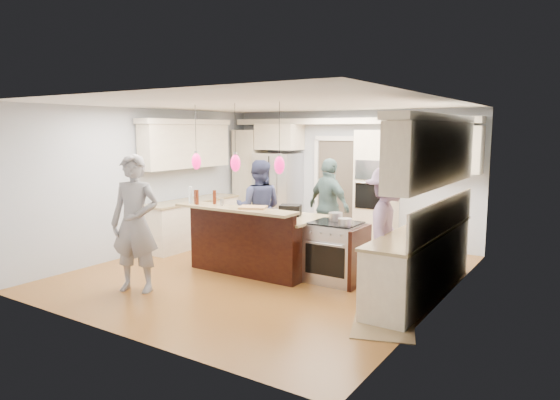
% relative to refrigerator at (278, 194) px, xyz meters
% --- Properties ---
extents(ground_plane, '(6.00, 6.00, 0.00)m').
position_rel_refrigerator_xyz_m(ground_plane, '(1.55, -2.64, -0.90)').
color(ground_plane, '#99622A').
rests_on(ground_plane, ground).
extents(room_shell, '(5.54, 6.04, 2.72)m').
position_rel_refrigerator_xyz_m(room_shell, '(1.55, -2.64, 0.92)').
color(room_shell, '#B2BCC6').
rests_on(room_shell, ground).
extents(refrigerator, '(0.90, 0.70, 1.80)m').
position_rel_refrigerator_xyz_m(refrigerator, '(0.00, 0.00, 0.00)').
color(refrigerator, '#B7B7BC').
rests_on(refrigerator, ground).
extents(oven_column, '(0.72, 0.69, 2.30)m').
position_rel_refrigerator_xyz_m(oven_column, '(2.30, 0.03, 0.25)').
color(oven_column, '#F3E9C5').
rests_on(oven_column, ground).
extents(back_upper_cabinets, '(5.30, 0.61, 2.54)m').
position_rel_refrigerator_xyz_m(back_upper_cabinets, '(0.80, 0.12, 0.77)').
color(back_upper_cabinets, '#F3E9C5').
rests_on(back_upper_cabinets, ground).
extents(right_counter_run, '(0.64, 3.10, 2.51)m').
position_rel_refrigerator_xyz_m(right_counter_run, '(3.99, -2.34, 0.16)').
color(right_counter_run, '#F3E9C5').
rests_on(right_counter_run, ground).
extents(left_cabinets, '(0.64, 2.30, 2.51)m').
position_rel_refrigerator_xyz_m(left_cabinets, '(-0.89, -1.84, 0.16)').
color(left_cabinets, '#F3E9C5').
rests_on(left_cabinets, ground).
extents(kitchen_island, '(2.10, 1.46, 1.12)m').
position_rel_refrigerator_xyz_m(kitchen_island, '(1.30, -2.57, -0.41)').
color(kitchen_island, black).
rests_on(kitchen_island, ground).
extents(island_range, '(0.82, 0.71, 0.92)m').
position_rel_refrigerator_xyz_m(island_range, '(2.71, -2.49, -0.44)').
color(island_range, '#B7B7BC').
rests_on(island_range, ground).
extents(pendant_lights, '(1.75, 0.15, 1.03)m').
position_rel_refrigerator_xyz_m(pendant_lights, '(1.30, -3.15, 0.90)').
color(pendant_lights, black).
rests_on(pendant_lights, ground).
extents(person_bar_end, '(0.84, 0.70, 1.97)m').
position_rel_refrigerator_xyz_m(person_bar_end, '(0.49, -4.44, 0.08)').
color(person_bar_end, gray).
rests_on(person_bar_end, ground).
extents(person_far_left, '(1.07, 0.98, 1.77)m').
position_rel_refrigerator_xyz_m(person_far_left, '(0.76, -1.79, -0.02)').
color(person_far_left, '#2A3052').
rests_on(person_far_left, ground).
extents(person_far_right, '(1.14, 0.81, 1.79)m').
position_rel_refrigerator_xyz_m(person_far_right, '(1.81, -1.04, -0.00)').
color(person_far_right, '#456161').
rests_on(person_far_right, ground).
extents(person_range_side, '(0.96, 1.32, 1.83)m').
position_rel_refrigerator_xyz_m(person_range_side, '(3.57, -2.60, 0.02)').
color(person_range_side, '#9578A1').
rests_on(person_range_side, ground).
extents(floor_rug, '(1.02, 1.22, 0.01)m').
position_rel_refrigerator_xyz_m(floor_rug, '(3.95, -3.70, -0.89)').
color(floor_rug, '#977E52').
rests_on(floor_rug, ground).
extents(water_bottle, '(0.08, 0.08, 0.27)m').
position_rel_refrigerator_xyz_m(water_bottle, '(0.43, -3.23, 0.36)').
color(water_bottle, silver).
rests_on(water_bottle, kitchen_island).
extents(beer_bottle_a, '(0.06, 0.06, 0.23)m').
position_rel_refrigerator_xyz_m(beer_bottle_a, '(0.53, -3.22, 0.33)').
color(beer_bottle_a, '#4D1C0D').
rests_on(beer_bottle_a, kitchen_island).
extents(beer_bottle_b, '(0.08, 0.08, 0.24)m').
position_rel_refrigerator_xyz_m(beer_bottle_b, '(0.61, -3.28, 0.34)').
color(beer_bottle_b, '#4D1C0D').
rests_on(beer_bottle_b, kitchen_island).
extents(beer_bottle_c, '(0.07, 0.07, 0.23)m').
position_rel_refrigerator_xyz_m(beer_bottle_c, '(0.81, -3.08, 0.33)').
color(beer_bottle_c, '#4D1C0D').
rests_on(beer_bottle_c, kitchen_island).
extents(drink_can, '(0.06, 0.06, 0.11)m').
position_rel_refrigerator_xyz_m(drink_can, '(1.02, -3.15, 0.28)').
color(drink_can, '#B7B7BC').
rests_on(drink_can, kitchen_island).
extents(cutting_board, '(0.48, 0.42, 0.03)m').
position_rel_refrigerator_xyz_m(cutting_board, '(1.59, -3.11, 0.24)').
color(cutting_board, tan).
rests_on(cutting_board, kitchen_island).
extents(pot_large, '(0.21, 0.21, 0.12)m').
position_rel_refrigerator_xyz_m(pot_large, '(2.61, -2.35, 0.08)').
color(pot_large, '#B7B7BC').
rests_on(pot_large, island_range).
extents(pot_small, '(0.20, 0.20, 0.10)m').
position_rel_refrigerator_xyz_m(pot_small, '(2.90, -2.62, 0.07)').
color(pot_small, '#B7B7BC').
rests_on(pot_small, island_range).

